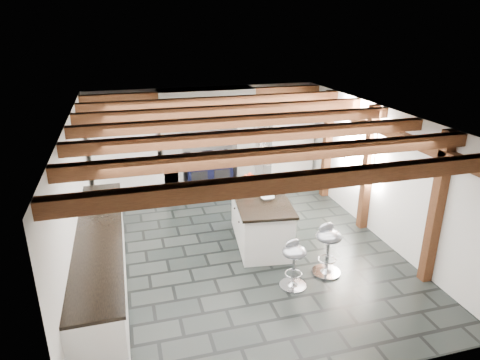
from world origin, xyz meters
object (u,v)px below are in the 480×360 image
object	(u,v)px
kitchen_island	(260,219)
bar_stool_near	(328,244)
range_cooker	(208,172)
bar_stool_far	(294,259)

from	to	relation	value
kitchen_island	bar_stool_near	bearing A→B (deg)	-54.12
range_cooker	kitchen_island	distance (m)	2.53
bar_stool_near	bar_stool_far	xyz separation A→B (m)	(-0.62, -0.19, -0.05)
kitchen_island	bar_stool_far	world-z (taller)	kitchen_island
kitchen_island	range_cooker	bearing A→B (deg)	106.61
bar_stool_near	kitchen_island	bearing A→B (deg)	106.58
range_cooker	bar_stool_far	size ratio (longest dim) A/B	1.37
range_cooker	bar_stool_near	distance (m)	3.87
range_cooker	kitchen_island	world-z (taller)	kitchen_island
kitchen_island	bar_stool_far	bearing A→B (deg)	-81.04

